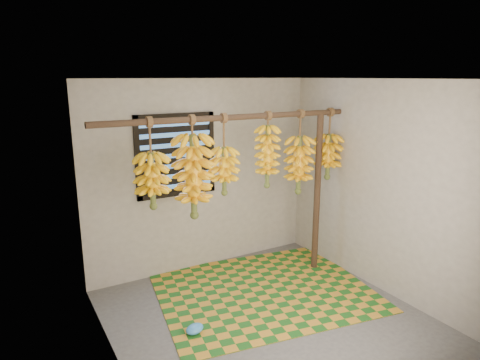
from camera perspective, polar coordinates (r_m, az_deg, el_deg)
floor at (r=4.63m, az=3.58°, el=-17.97°), size 3.00×3.00×0.01m
ceiling at (r=3.94m, az=4.11°, el=13.37°), size 3.00×3.00×0.01m
wall_back at (r=5.40m, az=-5.07°, el=0.54°), size 3.00×0.01×2.40m
wall_left at (r=3.56m, az=-16.91°, el=-7.05°), size 0.01×3.00×2.40m
wall_right at (r=5.10m, az=18.05°, el=-0.90°), size 0.01×3.00×2.40m
window at (r=5.18m, az=-8.52°, el=3.26°), size 1.00×0.04×1.00m
hanging_pole at (r=4.56m, az=-0.95°, el=8.35°), size 3.00×0.06×0.06m
support_post at (r=5.42m, az=10.25°, el=-1.76°), size 0.08×0.08×2.00m
woven_mat at (r=5.13m, az=3.22°, el=-14.49°), size 2.66×2.26×0.01m
plastic_bag at (r=4.39m, az=-6.06°, el=-19.13°), size 0.24×0.21×0.08m
banana_bunch_a at (r=4.29m, az=-11.63°, el=-0.08°), size 0.34×0.34×0.91m
banana_bunch_b at (r=4.45m, az=-6.24°, el=0.46°), size 0.40×0.40×1.08m
banana_bunch_c at (r=4.60m, az=-2.13°, el=1.25°), size 0.32×0.32×0.88m
banana_bunch_d at (r=4.85m, az=3.66°, el=3.18°), size 0.28×0.28×0.87m
banana_bunch_e at (r=5.14m, az=7.86°, el=2.02°), size 0.34×0.34×1.00m
banana_bunch_f at (r=5.42m, az=11.67°, el=3.10°), size 0.33×0.33×0.88m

